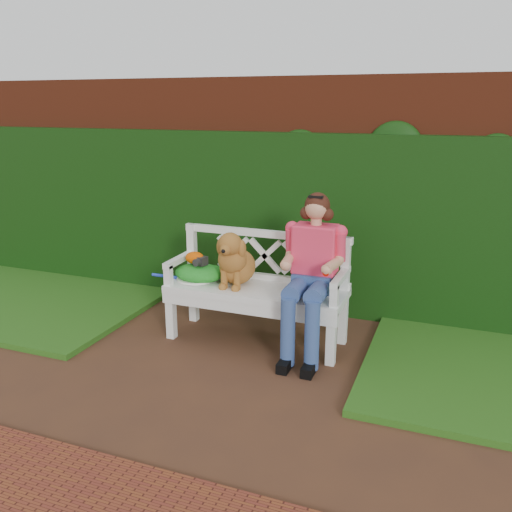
% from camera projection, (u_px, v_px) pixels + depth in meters
% --- Properties ---
extents(ground, '(60.00, 60.00, 0.00)m').
position_uv_depth(ground, '(197.00, 380.00, 3.97)').
color(ground, '#40261A').
extents(brick_wall, '(10.00, 0.30, 2.20)m').
position_uv_depth(brick_wall, '(281.00, 193.00, 5.38)').
color(brick_wall, maroon).
rests_on(brick_wall, ground).
extents(ivy_hedge, '(10.00, 0.18, 1.70)m').
position_uv_depth(ivy_hedge, '(274.00, 222.00, 5.25)').
color(ivy_hedge, '#10370C').
rests_on(ivy_hedge, ground).
extents(grass_left, '(2.60, 2.00, 0.05)m').
position_uv_depth(grass_left, '(30.00, 297.00, 5.60)').
color(grass_left, '#17480D').
rests_on(grass_left, ground).
extents(garden_bench, '(1.64, 0.79, 0.48)m').
position_uv_depth(garden_bench, '(256.00, 314.00, 4.58)').
color(garden_bench, white).
rests_on(garden_bench, ground).
extents(seated_woman, '(0.54, 0.71, 1.22)m').
position_uv_depth(seated_woman, '(313.00, 280.00, 4.29)').
color(seated_woman, '#F23A42').
rests_on(seated_woman, ground).
extents(dog, '(0.33, 0.44, 0.48)m').
position_uv_depth(dog, '(236.00, 257.00, 4.51)').
color(dog, olive).
rests_on(dog, garden_bench).
extents(tennis_racket, '(0.62, 0.33, 0.03)m').
position_uv_depth(tennis_racket, '(191.00, 279.00, 4.66)').
color(tennis_racket, white).
rests_on(tennis_racket, garden_bench).
extents(green_bag, '(0.53, 0.48, 0.15)m').
position_uv_depth(green_bag, '(199.00, 272.00, 4.66)').
color(green_bag, green).
rests_on(green_bag, garden_bench).
extents(camera_item, '(0.13, 0.11, 0.07)m').
position_uv_depth(camera_item, '(200.00, 261.00, 4.61)').
color(camera_item, '#242424').
rests_on(camera_item, green_bag).
extents(baseball_glove, '(0.18, 0.13, 0.11)m').
position_uv_depth(baseball_glove, '(195.00, 258.00, 4.64)').
color(baseball_glove, '#D84C02').
rests_on(baseball_glove, green_bag).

